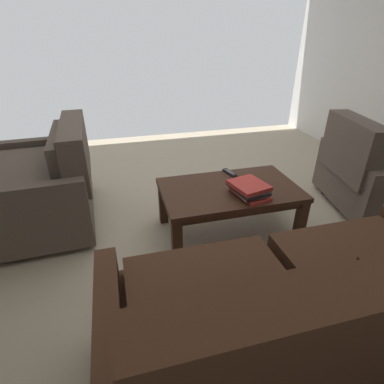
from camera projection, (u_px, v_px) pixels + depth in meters
name	position (u px, v px, depth m)	size (l,w,h in m)	color
ground_plane	(198.00, 217.00, 2.79)	(4.93, 5.00, 0.01)	#B7A88E
sofa_main	(306.00, 321.00, 1.35)	(1.78, 0.85, 0.90)	black
loveseat_near	(43.00, 184.00, 2.56)	(0.94, 1.18, 0.86)	black
coffee_table	(230.00, 195.00, 2.42)	(1.08, 0.65, 0.42)	#3D2316
armchair_side	(375.00, 174.00, 2.77)	(0.98, 1.06, 0.86)	black
book_stack	(249.00, 189.00, 2.26)	(0.29, 0.33, 0.10)	#C63833
tv_remote	(230.00, 173.00, 2.61)	(0.08, 0.17, 0.02)	black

